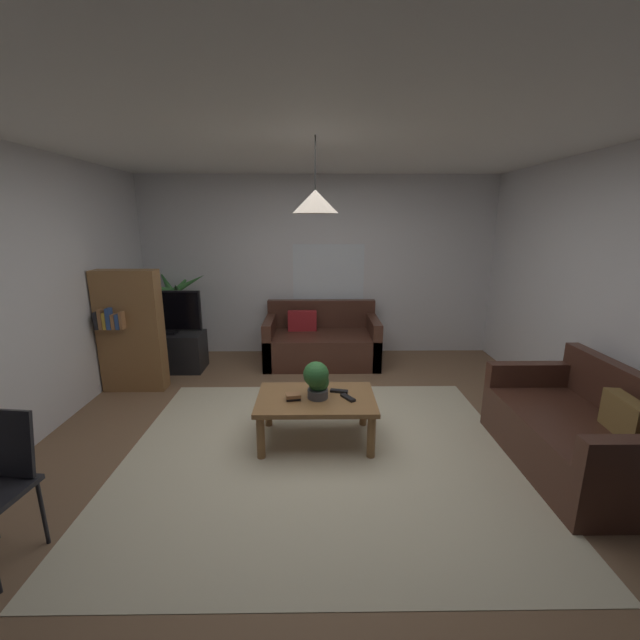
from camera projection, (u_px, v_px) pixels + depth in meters
name	position (u px, v px, depth m)	size (l,w,h in m)	color
floor	(320.00, 442.00, 3.57)	(5.03, 5.12, 0.02)	brown
rug	(321.00, 454.00, 3.37)	(3.27, 2.81, 0.01)	beige
wall_back	(318.00, 267.00, 5.77)	(5.15, 0.06, 2.55)	silver
wall_left	(7.00, 303.00, 3.23)	(0.06, 5.12, 2.55)	silver
wall_right	(628.00, 302.00, 3.29)	(0.06, 5.12, 2.55)	silver
ceiling	(320.00, 133.00, 2.95)	(5.03, 5.12, 0.02)	white
window_pane	(328.00, 277.00, 5.78)	(1.03, 0.01, 0.94)	white
couch_under_window	(321.00, 343.00, 5.52)	(1.54, 0.84, 0.82)	#47281E
couch_right_side	(579.00, 436.00, 3.14)	(0.84, 1.44, 0.82)	#47281E
coffee_table	(316.00, 404.00, 3.51)	(1.03, 0.66, 0.42)	olive
book_on_table_0	(293.00, 398.00, 3.44)	(0.12, 0.08, 0.03)	black
book_on_table_1	(293.00, 395.00, 3.43)	(0.12, 0.09, 0.03)	#99663F
remote_on_table_0	(339.00, 391.00, 3.59)	(0.05, 0.16, 0.02)	black
remote_on_table_1	(348.00, 398.00, 3.45)	(0.05, 0.16, 0.02)	black
potted_plant_on_table	(317.00, 379.00, 3.44)	(0.22, 0.23, 0.34)	#4C4C51
tv_stand	(170.00, 352.00, 5.24)	(0.90, 0.44, 0.50)	black
tv	(165.00, 312.00, 5.09)	(0.92, 0.16, 0.56)	black
potted_palm_corner	(177.00, 320.00, 5.66)	(0.92, 0.84, 1.28)	beige
bookshelf_corner	(130.00, 331.00, 4.53)	(0.70, 0.31, 1.40)	olive
pendant_lamp	(315.00, 201.00, 3.09)	(0.36, 0.36, 0.57)	black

